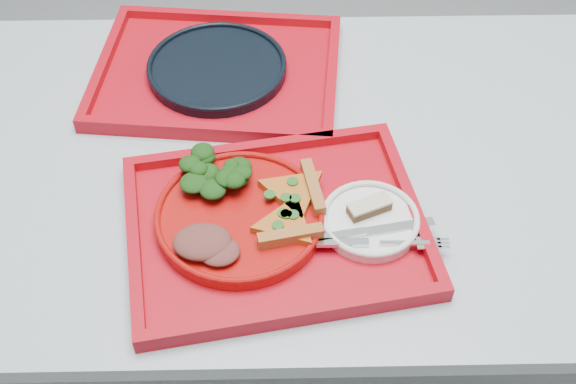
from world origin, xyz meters
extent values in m
plane|color=gray|center=(0.00, 0.00, 0.00)|extent=(10.00, 10.00, 0.00)
cube|color=#99A2AB|center=(0.00, 0.00, 0.73)|extent=(1.60, 0.80, 0.03)
cylinder|color=gray|center=(-0.72, 0.32, 0.36)|extent=(0.05, 0.05, 0.72)
cube|color=#B10916|center=(-0.11, -0.17, 0.76)|extent=(0.50, 0.42, 0.01)
cube|color=#B10916|center=(-0.21, 0.21, 0.76)|extent=(0.48, 0.40, 0.01)
cylinder|color=#AA0D0B|center=(-0.16, -0.16, 0.77)|extent=(0.26, 0.26, 0.02)
cylinder|color=white|center=(0.04, -0.17, 0.77)|extent=(0.15, 0.15, 0.01)
cylinder|color=black|center=(-0.21, 0.21, 0.77)|extent=(0.26, 0.26, 0.02)
ellipsoid|color=black|center=(-0.20, -0.08, 0.80)|extent=(0.10, 0.09, 0.05)
ellipsoid|color=brown|center=(-0.21, -0.22, 0.79)|extent=(0.09, 0.07, 0.03)
cube|color=#4A2918|center=(0.04, -0.15, 0.78)|extent=(0.07, 0.05, 0.01)
cube|color=beige|center=(0.04, -0.15, 0.79)|extent=(0.07, 0.05, 0.00)
cube|color=silver|center=(0.04, -0.19, 0.78)|extent=(0.18, 0.05, 0.01)
cube|color=silver|center=(0.05, -0.21, 0.78)|extent=(0.19, 0.02, 0.01)
camera|label=1|loc=(-0.10, -0.87, 1.63)|focal=45.00mm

